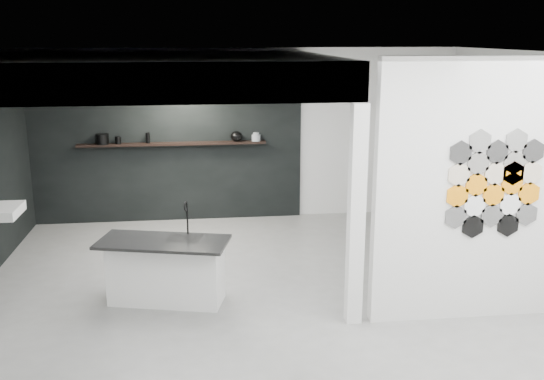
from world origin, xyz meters
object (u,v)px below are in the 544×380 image
at_px(partition_panel, 487,192).
at_px(wall_basin, 3,211).
at_px(utensil_cup, 118,140).
at_px(glass_bowl, 256,138).
at_px(kitchen_island, 166,270).
at_px(bottle_dark, 148,138).
at_px(glass_vase, 256,137).
at_px(stockpot, 102,139).
at_px(kettle, 236,136).

relative_size(partition_panel, wall_basin, 4.67).
distance_m(partition_panel, utensil_cup, 5.76).
bearing_deg(glass_bowl, kitchen_island, -113.19).
height_order(bottle_dark, utensil_cup, bottle_dark).
xyz_separation_m(partition_panel, utensil_cup, (-4.27, 3.87, -0.02)).
bearing_deg(wall_basin, glass_bowl, 31.35).
bearing_deg(glass_vase, stockpot, 180.00).
height_order(stockpot, utensil_cup, stockpot).
distance_m(glass_bowl, bottle_dark, 1.73).
bearing_deg(utensil_cup, glass_bowl, 0.00).
distance_m(stockpot, bottle_dark, 0.71).
bearing_deg(utensil_cup, kitchen_island, -74.68).
bearing_deg(partition_panel, stockpot, 139.43).
xyz_separation_m(partition_panel, wall_basin, (-5.46, 1.80, -0.55)).
bearing_deg(glass_vase, utensil_cup, 180.00).
bearing_deg(bottle_dark, kitchen_island, -82.85).
height_order(stockpot, bottle_dark, bottle_dark).
distance_m(partition_panel, kettle, 4.55).
distance_m(partition_panel, glass_vase, 4.39).
xyz_separation_m(kitchen_island, kettle, (1.02, 3.13, 1.01)).
xyz_separation_m(partition_panel, glass_bowl, (-2.08, 3.87, -0.03)).
relative_size(glass_bowl, bottle_dark, 0.87).
height_order(kitchen_island, glass_bowl, glass_bowl).
relative_size(kitchen_island, glass_bowl, 10.73).
xyz_separation_m(stockpot, utensil_cup, (0.24, 0.00, -0.02)).
bearing_deg(kettle, wall_basin, -130.94).
bearing_deg(kitchen_island, partition_panel, 2.13).
distance_m(wall_basin, glass_vase, 4.01).
distance_m(glass_vase, bottle_dark, 1.73).
relative_size(glass_vase, bottle_dark, 0.83).
xyz_separation_m(kitchen_island, stockpot, (-1.10, 3.13, 1.01)).
bearing_deg(kettle, kitchen_island, -92.92).
height_order(wall_basin, glass_vase, glass_vase).
height_order(partition_panel, stockpot, partition_panel).
distance_m(stockpot, kettle, 2.12).
bearing_deg(partition_panel, utensil_cup, 137.86).
bearing_deg(kettle, glass_bowl, 15.13).
height_order(stockpot, glass_bowl, stockpot).
bearing_deg(kettle, bottle_dark, -164.87).
bearing_deg(kettle, utensil_cup, -164.87).
bearing_deg(stockpot, kettle, 0.00).
bearing_deg(wall_basin, stockpot, 65.27).
bearing_deg(glass_vase, glass_bowl, 0.00).
distance_m(wall_basin, stockpot, 2.34).
bearing_deg(kitchen_island, glass_vase, 81.12).
bearing_deg(bottle_dark, partition_panel, -45.43).
height_order(kitchen_island, utensil_cup, utensil_cup).
height_order(partition_panel, utensil_cup, partition_panel).
distance_m(stockpot, utensil_cup, 0.24).
height_order(kitchen_island, kettle, kettle).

